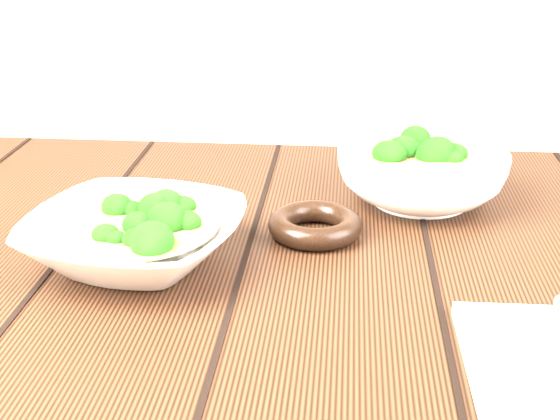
% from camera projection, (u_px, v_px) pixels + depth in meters
% --- Properties ---
extents(table, '(1.20, 0.80, 0.75)m').
position_uv_depth(table, '(265.00, 352.00, 0.89)').
color(table, '#391D10').
rests_on(table, ground).
extents(soup_bowl_front, '(0.26, 0.26, 0.07)m').
position_uv_depth(soup_bowl_front, '(135.00, 236.00, 0.82)').
color(soup_bowl_front, white).
rests_on(soup_bowl_front, table).
extents(soup_bowl_back, '(0.27, 0.27, 0.08)m').
position_uv_depth(soup_bowl_back, '(421.00, 174.00, 0.98)').
color(soup_bowl_back, white).
rests_on(soup_bowl_back, table).
extents(trivet, '(0.14, 0.14, 0.03)m').
position_uv_depth(trivet, '(315.00, 225.00, 0.89)').
color(trivet, black).
rests_on(trivet, table).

